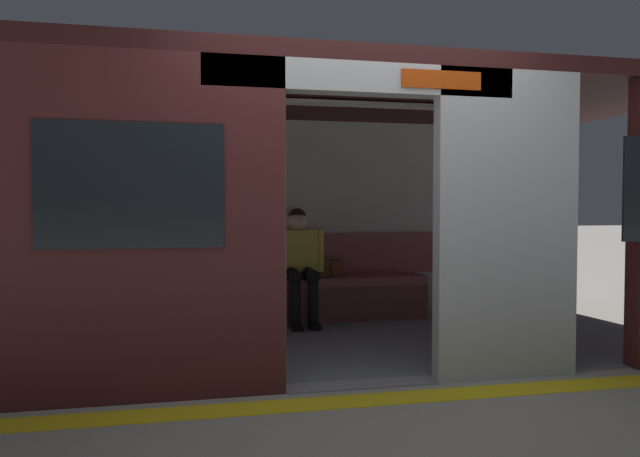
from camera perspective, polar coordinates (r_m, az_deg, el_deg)
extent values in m
plane|color=gray|center=(4.05, 4.09, -15.17)|extent=(60.00, 60.00, 0.00)
cube|color=yellow|center=(3.77, 5.39, -16.43)|extent=(8.00, 0.24, 0.01)
cube|color=silver|center=(4.26, 17.89, 0.30)|extent=(1.05, 0.12, 2.15)
cube|color=black|center=(4.25, 18.00, 3.78)|extent=(0.58, 0.02, 0.55)
cube|color=#4C1E1E|center=(3.80, -23.96, 0.02)|extent=(2.68, 0.16, 2.15)
cube|color=black|center=(3.65, -18.12, 4.07)|extent=(1.10, 0.02, 0.76)
cube|color=silver|center=(3.96, 4.17, 14.49)|extent=(2.09, 0.16, 0.20)
cube|color=#BF3F0C|center=(4.05, 11.91, 14.17)|extent=(0.56, 0.02, 0.12)
cube|color=#351515|center=(5.21, 0.18, 13.27)|extent=(6.40, 2.73, 0.12)
cube|color=slate|center=(5.25, 0.17, -11.08)|extent=(6.08, 2.57, 0.01)
cube|color=silver|center=(6.37, -2.23, 0.96)|extent=(6.08, 0.10, 2.15)
cube|color=#935156|center=(6.33, -2.13, -2.53)|extent=(3.52, 0.06, 0.45)
cube|color=white|center=(5.19, 0.18, 12.30)|extent=(4.48, 0.16, 0.03)
cube|color=gray|center=(4.04, 4.09, -15.09)|extent=(1.05, 0.19, 0.01)
cube|color=#935156|center=(6.14, -1.78, -5.21)|extent=(2.66, 0.44, 0.09)
cube|color=brown|center=(5.98, -1.44, -7.65)|extent=(2.66, 0.04, 0.37)
cube|color=#D8CC4C|center=(6.09, -2.24, -2.49)|extent=(0.38, 0.22, 0.50)
sphere|color=beige|center=(6.07, -2.25, 0.76)|extent=(0.21, 0.21, 0.21)
sphere|color=black|center=(6.08, -2.26, 1.11)|extent=(0.19, 0.19, 0.19)
cylinder|color=#D8CC4C|center=(6.10, -0.02, -2.19)|extent=(0.08, 0.08, 0.44)
cylinder|color=#D8CC4C|center=(6.02, -4.40, -2.26)|extent=(0.08, 0.08, 0.44)
cylinder|color=black|center=(5.93, -1.04, -4.55)|extent=(0.14, 0.40, 0.14)
cylinder|color=black|center=(5.89, -2.77, -4.59)|extent=(0.14, 0.40, 0.14)
cylinder|color=black|center=(5.77, -0.65, -7.37)|extent=(0.10, 0.10, 0.42)
cylinder|color=black|center=(5.74, -2.43, -7.42)|extent=(0.10, 0.10, 0.42)
cube|color=black|center=(5.76, -0.55, -9.63)|extent=(0.10, 0.22, 0.06)
cube|color=black|center=(5.73, -2.34, -9.70)|extent=(0.10, 0.22, 0.06)
cube|color=brown|center=(6.21, 0.99, -3.92)|extent=(0.26, 0.14, 0.17)
cube|color=#472718|center=(6.14, 1.14, -4.07)|extent=(0.02, 0.01, 0.14)
cube|color=#26598C|center=(6.05, -5.40, -4.77)|extent=(0.22, 0.26, 0.03)
cylinder|color=silver|center=(4.19, -3.60, 0.24)|extent=(0.04, 0.04, 2.13)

